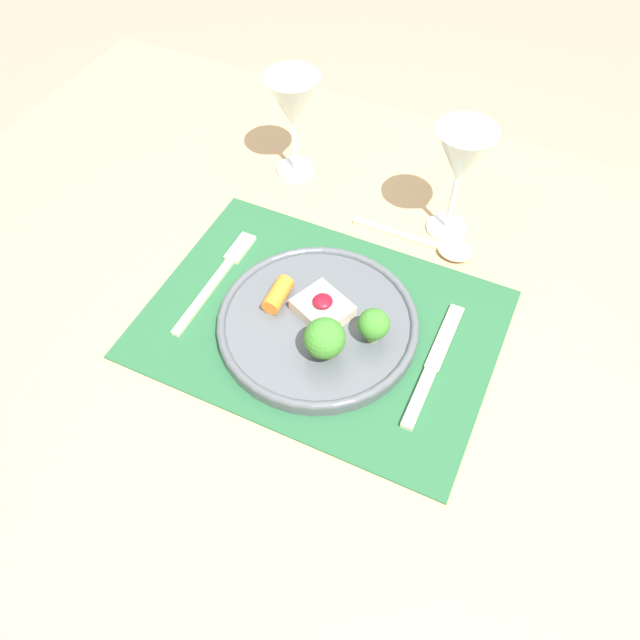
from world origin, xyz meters
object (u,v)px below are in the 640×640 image
(knife, at_px, (430,372))
(wine_glass_near, at_px, (461,160))
(dinner_plate, at_px, (321,324))
(spoon, at_px, (443,247))
(fork, at_px, (220,274))
(wine_glass_far, at_px, (293,105))

(knife, distance_m, wine_glass_near, 0.31)
(dinner_plate, bearing_deg, spoon, 65.10)
(fork, bearing_deg, spoon, 35.79)
(wine_glass_far, bearing_deg, wine_glass_near, -5.65)
(dinner_plate, bearing_deg, wine_glass_near, 70.70)
(dinner_plate, height_order, knife, dinner_plate)
(fork, height_order, wine_glass_far, wine_glass_far)
(dinner_plate, distance_m, knife, 0.16)
(dinner_plate, relative_size, fork, 1.31)
(wine_glass_near, relative_size, wine_glass_far, 1.05)
(wine_glass_near, distance_m, wine_glass_far, 0.28)
(fork, xyz_separation_m, wine_glass_near, (0.27, 0.24, 0.13))
(knife, distance_m, spoon, 0.23)
(knife, bearing_deg, spoon, 102.22)
(knife, height_order, wine_glass_near, wine_glass_near)
(fork, distance_m, wine_glass_near, 0.38)
(spoon, xyz_separation_m, wine_glass_near, (-0.01, 0.05, 0.13))
(knife, relative_size, wine_glass_near, 1.14)
(knife, bearing_deg, wine_glass_far, 137.45)
(knife, xyz_separation_m, wine_glass_near, (-0.06, 0.27, 0.13))
(fork, bearing_deg, knife, -3.88)
(knife, bearing_deg, fork, 172.87)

